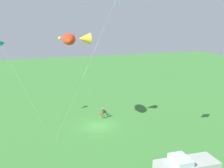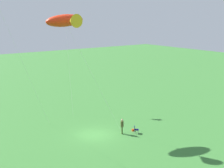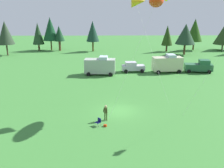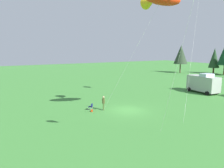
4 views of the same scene
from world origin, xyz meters
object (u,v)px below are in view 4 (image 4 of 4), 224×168
Objects in this scene: folding_chair at (91,106)px; van_motorhome_grey at (203,83)px; person_kite_flyer at (103,102)px; backpack_on_grass at (92,111)px.

van_motorhome_grey is (-0.42, 20.91, 1.16)m from folding_chair.
person_kite_flyer is at bearing -83.07° from van_motorhome_grey.
person_kite_flyer is 2.12× the size of folding_chair.
backpack_on_grass is at bearing 28.97° from person_kite_flyer.
person_kite_flyer is at bearing 88.31° from backpack_on_grass.
folding_chair is 0.81m from backpack_on_grass.
backpack_on_grass is 0.06× the size of van_motorhome_grey.
person_kite_flyer is 5.44× the size of backpack_on_grass.
van_motorhome_grey is (-1.11, 21.10, 1.53)m from backpack_on_grass.
person_kite_flyer is at bearing -163.43° from folding_chair.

